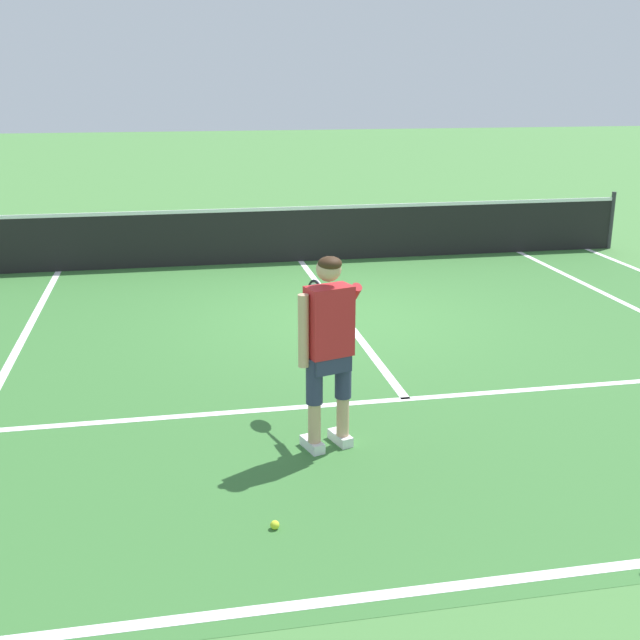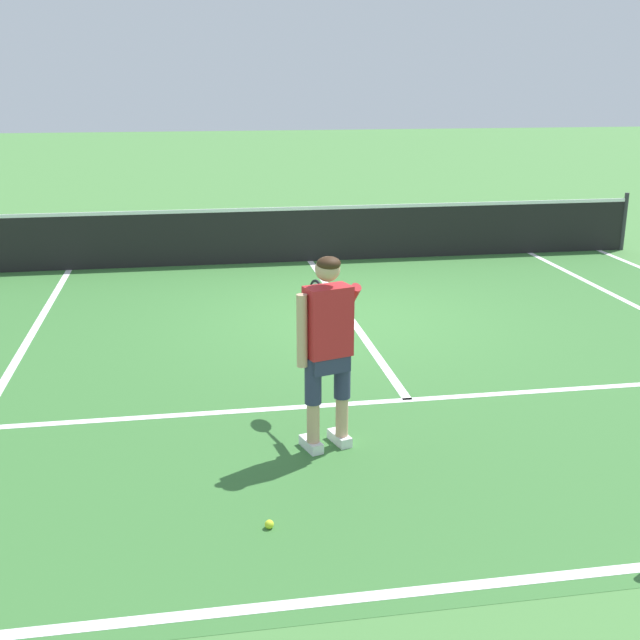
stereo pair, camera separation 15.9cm
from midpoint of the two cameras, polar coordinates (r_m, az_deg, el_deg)
ground_plane at (r=10.72m, az=2.56°, el=0.21°), size 80.00×80.00×0.00m
court_inner_surface at (r=9.57m, az=4.10°, el=-1.89°), size 10.98×9.81×0.00m
line_baseline at (r=5.57m, az=15.98°, el=-17.48°), size 10.98×0.10×0.01m
line_service at (r=8.04m, az=6.92°, el=-5.73°), size 8.23×0.10×0.01m
line_centre_service at (r=10.97m, az=2.27°, el=0.63°), size 0.10×6.40×0.01m
line_singles_left at (r=9.52m, az=-20.79°, el=-3.09°), size 0.10×9.41×0.01m
tennis_net at (r=13.92m, az=-0.40°, el=6.26°), size 11.96×0.08×1.07m
tennis_player at (r=6.67m, az=1.20°, el=-1.42°), size 0.58×1.22×1.71m
tennis_ball_near_feet at (r=5.87m, az=-2.87°, el=-14.49°), size 0.07×0.07×0.07m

